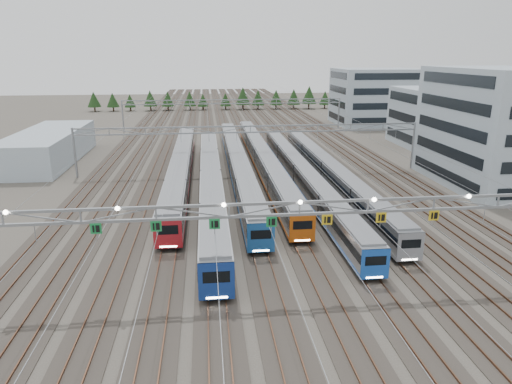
{
  "coord_description": "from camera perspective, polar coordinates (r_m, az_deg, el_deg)",
  "views": [
    {
      "loc": [
        -7.17,
        -33.61,
        19.02
      ],
      "look_at": [
        -1.58,
        17.27,
        3.5
      ],
      "focal_mm": 32.0,
      "sensor_mm": 36.0,
      "label": 1
    }
  ],
  "objects": [
    {
      "name": "train_d",
      "position": [
        77.68,
        0.85,
        4.23
      ],
      "size": [
        2.72,
        65.76,
        3.54
      ],
      "color": "black",
      "rests_on": "ground"
    },
    {
      "name": "gantry_near",
      "position": [
        36.26,
        5.42,
        -2.43
      ],
      "size": [
        56.36,
        0.61,
        8.08
      ],
      "color": "gray",
      "rests_on": "ground"
    },
    {
      "name": "track_bed",
      "position": [
        134.94,
        -3.22,
        9.38
      ],
      "size": [
        54.0,
        260.0,
        5.42
      ],
      "color": "#2D2823",
      "rests_on": "ground"
    },
    {
      "name": "train_b",
      "position": [
        63.36,
        -5.67,
        1.32
      ],
      "size": [
        2.88,
        58.63,
        3.75
      ],
      "color": "black",
      "rests_on": "ground"
    },
    {
      "name": "gantry_mid",
      "position": [
        75.03,
        -0.71,
        7.17
      ],
      "size": [
        56.36,
        0.36,
        8.0
      ],
      "color": "gray",
      "rests_on": "ground"
    },
    {
      "name": "train_f",
      "position": [
        70.16,
        9.15,
        2.54
      ],
      "size": [
        2.57,
        57.35,
        3.34
      ],
      "color": "black",
      "rests_on": "ground"
    },
    {
      "name": "train_c",
      "position": [
        74.79,
        -2.34,
        3.72
      ],
      "size": [
        2.73,
        64.84,
        3.55
      ],
      "color": "black",
      "rests_on": "ground"
    },
    {
      "name": "train_a",
      "position": [
        72.57,
        -9.34,
        3.17
      ],
      "size": [
        2.86,
        56.57,
        3.73
      ],
      "color": "black",
      "rests_on": "ground"
    },
    {
      "name": "treeline",
      "position": [
        164.81,
        -3.04,
        11.7
      ],
      "size": [
        100.1,
        5.6,
        7.02
      ],
      "color": "#332114",
      "rests_on": "ground"
    },
    {
      "name": "gantry_far",
      "position": [
        119.49,
        -2.85,
        10.78
      ],
      "size": [
        56.36,
        0.36,
        8.0
      ],
      "color": "gray",
      "rests_on": "ground"
    },
    {
      "name": "train_e",
      "position": [
        68.0,
        5.75,
        2.2
      ],
      "size": [
        2.53,
        61.07,
        3.29
      ],
      "color": "black",
      "rests_on": "ground"
    },
    {
      "name": "depot_bldg_mid",
      "position": [
        106.05,
        21.23,
        8.73
      ],
      "size": [
        14.0,
        16.0,
        12.15
      ],
      "primitive_type": "cube",
      "color": "#A2B3C1",
      "rests_on": "ground"
    },
    {
      "name": "west_shed",
      "position": [
        92.39,
        -24.52,
        5.2
      ],
      "size": [
        10.0,
        30.0,
        5.47
      ],
      "primitive_type": "cube",
      "color": "#A2B3C1",
      "rests_on": "ground"
    },
    {
      "name": "ground",
      "position": [
        39.28,
        5.16,
        -12.17
      ],
      "size": [
        400.0,
        400.0,
        0.0
      ],
      "primitive_type": "plane",
      "color": "#47423A",
      "rests_on": "ground"
    },
    {
      "name": "depot_bldg_north",
      "position": [
        134.73,
        14.72,
        11.47
      ],
      "size": [
        22.0,
        18.0,
        15.18
      ],
      "primitive_type": "cube",
      "color": "#A2B3C1",
      "rests_on": "ground"
    },
    {
      "name": "depot_bldg_south",
      "position": [
        77.43,
        28.86,
        7.05
      ],
      "size": [
        18.0,
        22.0,
        17.18
      ],
      "primitive_type": "cube",
      "color": "#A2B3C1",
      "rests_on": "ground"
    }
  ]
}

